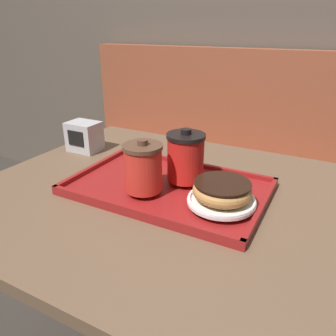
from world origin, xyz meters
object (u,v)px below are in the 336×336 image
(coffee_cup_rear, at_px, (185,157))
(spoon, at_px, (143,165))
(donut_chocolate_glazed, at_px, (222,190))
(napkin_dispenser, at_px, (84,136))
(coffee_cup_front, at_px, (143,167))

(coffee_cup_rear, xyz_separation_m, spoon, (-0.14, 0.02, -0.06))
(donut_chocolate_glazed, bearing_deg, coffee_cup_rear, 149.06)
(donut_chocolate_glazed, xyz_separation_m, napkin_dispenser, (-0.56, 0.17, -0.01))
(coffee_cup_rear, distance_m, napkin_dispenser, 0.44)
(donut_chocolate_glazed, bearing_deg, coffee_cup_front, -172.78)
(donut_chocolate_glazed, bearing_deg, napkin_dispenser, 162.93)
(coffee_cup_rear, height_order, napkin_dispenser, coffee_cup_rear)
(coffee_cup_rear, relative_size, donut_chocolate_glazed, 1.03)
(coffee_cup_front, distance_m, napkin_dispenser, 0.41)
(coffee_cup_front, height_order, napkin_dispenser, coffee_cup_front)
(coffee_cup_rear, bearing_deg, donut_chocolate_glazed, -30.94)
(napkin_dispenser, bearing_deg, spoon, -14.91)
(coffee_cup_front, xyz_separation_m, spoon, (-0.08, 0.12, -0.06))
(coffee_cup_rear, bearing_deg, coffee_cup_front, -122.84)
(coffee_cup_front, height_order, donut_chocolate_glazed, coffee_cup_front)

